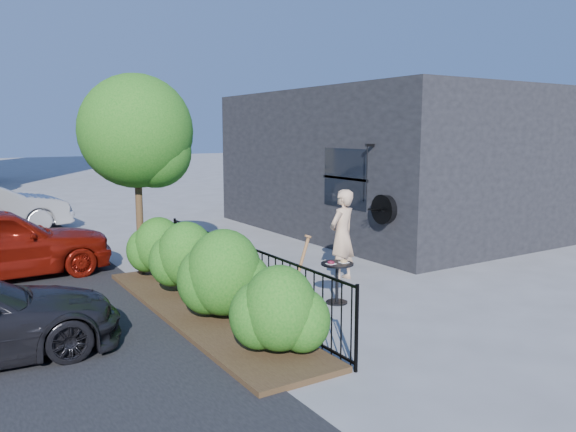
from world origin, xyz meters
TOP-DOWN VIEW (x-y plane):
  - ground at (0.00, 0.00)m, footprint 120.00×120.00m
  - shop_building at (5.50, 4.50)m, footprint 6.22×9.00m
  - fence at (-1.50, 0.00)m, footprint 0.05×6.05m
  - planting_bed at (-2.20, 0.00)m, footprint 1.30×6.00m
  - shrubs at (-2.10, 0.10)m, footprint 1.10×5.60m
  - patio_tree at (-2.24, 2.76)m, footprint 2.20×2.20m
  - cafe_table at (-0.03, -0.66)m, footprint 0.55×0.55m
  - woman at (0.96, 0.49)m, footprint 0.75×0.61m
  - shovel at (-1.26, -1.26)m, footprint 0.48×0.18m

SIDE VIEW (x-z plane):
  - ground at x=0.00m, z-range 0.00..0.00m
  - planting_bed at x=-2.20m, z-range 0.00..0.08m
  - cafe_table at x=-0.03m, z-range 0.11..0.85m
  - fence at x=-1.50m, z-range 0.01..1.11m
  - shovel at x=-1.26m, z-range -0.09..1.33m
  - shrubs at x=-2.10m, z-range 0.08..1.32m
  - woman at x=0.96m, z-range 0.00..1.79m
  - shop_building at x=5.50m, z-range 0.00..4.00m
  - patio_tree at x=-2.24m, z-range 0.79..4.73m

